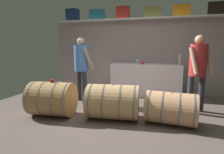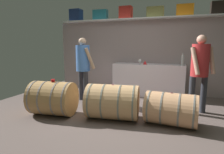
# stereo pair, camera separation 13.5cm
# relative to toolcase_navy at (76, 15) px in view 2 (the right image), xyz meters

# --- Properties ---
(ground_plane) EXTENTS (6.26, 7.75, 0.02)m
(ground_plane) POSITION_rel_toolcase_navy_xyz_m (1.97, -1.55, -2.29)
(ground_plane) COLOR #5E504C
(back_wall_panel) EXTENTS (5.06, 0.10, 2.07)m
(back_wall_panel) POSITION_rel_toolcase_navy_xyz_m (1.97, 0.15, -1.24)
(back_wall_panel) COLOR gray
(back_wall_panel) RESTS_ON ground
(high_shelf_board) EXTENTS (4.66, 0.40, 0.03)m
(high_shelf_board) POSITION_rel_toolcase_navy_xyz_m (1.97, 0.00, -0.19)
(high_shelf_board) COLOR silver
(high_shelf_board) RESTS_ON back_wall_panel
(toolcase_navy) EXTENTS (0.34, 0.29, 0.35)m
(toolcase_navy) POSITION_rel_toolcase_navy_xyz_m (0.00, 0.00, 0.00)
(toolcase_navy) COLOR navy
(toolcase_navy) RESTS_ON high_shelf_board
(toolcase_teal) EXTENTS (0.43, 0.22, 0.29)m
(toolcase_teal) POSITION_rel_toolcase_navy_xyz_m (0.80, 0.00, -0.03)
(toolcase_teal) COLOR #217183
(toolcase_teal) RESTS_ON high_shelf_board
(toolcase_red) EXTENTS (0.36, 0.25, 0.34)m
(toolcase_red) POSITION_rel_toolcase_navy_xyz_m (1.57, 0.00, -0.01)
(toolcase_red) COLOR red
(toolcase_red) RESTS_ON high_shelf_board
(toolcase_olive) EXTENTS (0.44, 0.22, 0.28)m
(toolcase_olive) POSITION_rel_toolcase_navy_xyz_m (2.39, 0.00, -0.04)
(toolcase_olive) COLOR olive
(toolcase_olive) RESTS_ON high_shelf_board
(toolcase_orange) EXTENTS (0.42, 0.20, 0.30)m
(toolcase_orange) POSITION_rel_toolcase_navy_xyz_m (3.13, 0.00, -0.03)
(toolcase_orange) COLOR orange
(toolcase_orange) RESTS_ON high_shelf_board
(toolcase_black) EXTENTS (0.37, 0.24, 0.31)m
(toolcase_black) POSITION_rel_toolcase_navy_xyz_m (3.91, 0.00, -0.02)
(toolcase_black) COLOR black
(toolcase_black) RESTS_ON high_shelf_board
(work_cabinet) EXTENTS (1.90, 0.54, 0.87)m
(work_cabinet) POSITION_rel_toolcase_navy_xyz_m (2.28, -0.18, -1.85)
(work_cabinet) COLOR white
(work_cabinet) RESTS_ON ground
(wine_bottle_clear) EXTENTS (0.07, 0.07, 0.31)m
(wine_bottle_clear) POSITION_rel_toolcase_navy_xyz_m (3.13, -0.36, -1.27)
(wine_bottle_clear) COLOR #B4BCBC
(wine_bottle_clear) RESTS_ON work_cabinet
(wine_glass) EXTENTS (0.08, 0.08, 0.13)m
(wine_glass) POSITION_rel_toolcase_navy_xyz_m (2.07, -0.34, -1.32)
(wine_glass) COLOR white
(wine_glass) RESTS_ON work_cabinet
(red_funnel) EXTENTS (0.11, 0.11, 0.10)m
(red_funnel) POSITION_rel_toolcase_navy_xyz_m (2.20, -0.35, -1.36)
(red_funnel) COLOR red
(red_funnel) RESTS_ON work_cabinet
(wine_barrel_near) EXTENTS (0.89, 0.74, 0.68)m
(wine_barrel_near) POSITION_rel_toolcase_navy_xyz_m (0.71, -2.32, -1.95)
(wine_barrel_near) COLOR #AE824C
(wine_barrel_near) RESTS_ON ground
(wine_barrel_far) EXTENTS (0.90, 0.63, 0.58)m
(wine_barrel_far) POSITION_rel_toolcase_navy_xyz_m (2.94, -2.10, -2.00)
(wine_barrel_far) COLOR tan
(wine_barrel_far) RESTS_ON ground
(wine_barrel_flank) EXTENTS (1.02, 0.75, 0.66)m
(wine_barrel_flank) POSITION_rel_toolcase_navy_xyz_m (1.90, -2.15, -1.95)
(wine_barrel_flank) COLOR tan
(wine_barrel_flank) RESTS_ON ground
(tasting_cup) EXTENTS (0.08, 0.08, 0.05)m
(tasting_cup) POSITION_rel_toolcase_navy_xyz_m (0.73, -2.32, -1.59)
(tasting_cup) COLOR red
(tasting_cup) RESTS_ON wine_barrel_near
(winemaker_pouring) EXTENTS (0.51, 0.48, 1.55)m
(winemaker_pouring) POSITION_rel_toolcase_navy_xyz_m (0.85, -1.26, -1.33)
(winemaker_pouring) COLOR #2B2D34
(winemaker_pouring) RESTS_ON ground
(visitor_tasting) EXTENTS (0.51, 0.48, 1.57)m
(visitor_tasting) POSITION_rel_toolcase_navy_xyz_m (3.43, -1.32, -1.32)
(visitor_tasting) COLOR #2C2E36
(visitor_tasting) RESTS_ON ground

